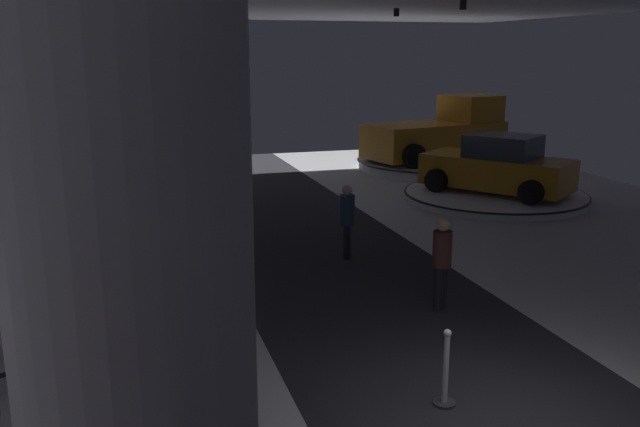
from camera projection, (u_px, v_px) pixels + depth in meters
name	position (u px, v px, depth m)	size (l,w,h in m)	color
column_left	(139.00, 383.00, 3.19)	(1.12, 1.12, 5.50)	silver
display_platform_deep_right	(433.00, 164.00, 24.87)	(5.68, 5.68, 0.36)	silver
pickup_truck_deep_right	(441.00, 134.00, 24.77)	(5.65, 3.64, 2.30)	#B77519
display_platform_far_left	(63.00, 221.00, 16.48)	(5.21, 5.21, 0.37)	#333338
display_car_far_left	(58.00, 184.00, 16.27)	(4.46, 3.90, 1.71)	navy
display_platform_far_right	(495.00, 196.00, 19.73)	(5.32, 5.32, 0.23)	silver
display_car_far_right	(498.00, 167.00, 19.51)	(3.90, 4.47, 1.71)	#B77519
display_platform_deep_left	(45.00, 186.00, 20.84)	(5.53, 5.53, 0.34)	#B7B7BC
display_car_deep_left	(42.00, 157.00, 20.64)	(3.34, 4.57, 1.71)	silver
visitor_walking_near	(347.00, 217.00, 14.01)	(0.32, 0.32, 1.59)	black
visitor_walking_far	(442.00, 258.00, 11.24)	(0.32, 0.32, 1.59)	black
stanchion_a	(445.00, 377.00, 8.25)	(0.28, 0.28, 1.01)	#333338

